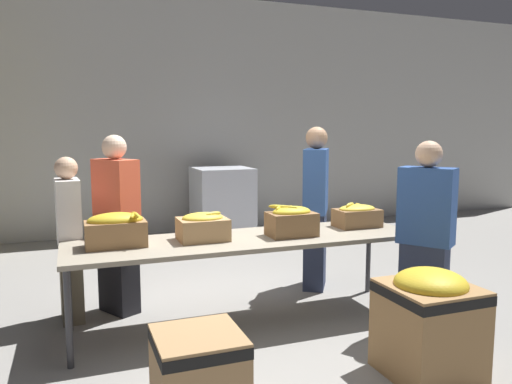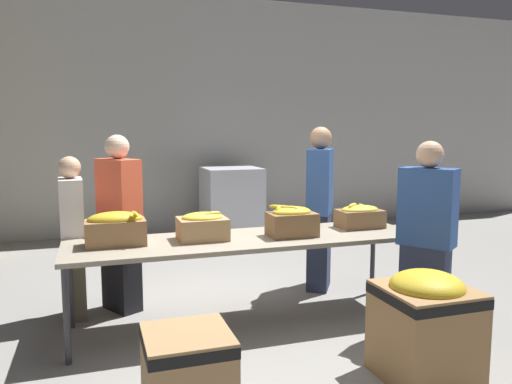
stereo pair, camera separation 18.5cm
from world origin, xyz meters
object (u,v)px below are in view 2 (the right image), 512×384
(volunteer_2, at_px, (73,239))
(donation_bin_1, at_px, (425,322))
(donation_bin_0, at_px, (188,373))
(pallet_stack_0, at_px, (231,204))
(volunteer_1, at_px, (426,241))
(volunteer_0, at_px, (320,209))
(banana_box_2, at_px, (292,221))
(sorting_table, at_px, (247,243))
(banana_box_1, at_px, (203,226))
(volunteer_3, at_px, (120,224))
(banana_box_0, at_px, (116,228))
(banana_box_3, at_px, (360,216))

(volunteer_2, height_order, donation_bin_1, volunteer_2)
(donation_bin_0, distance_m, donation_bin_1, 1.69)
(donation_bin_0, distance_m, pallet_stack_0, 5.17)
(volunteer_1, xyz_separation_m, donation_bin_1, (-0.46, -0.63, -0.41))
(volunteer_1, bearing_deg, volunteer_0, -24.04)
(banana_box_2, xyz_separation_m, pallet_stack_0, (0.41, 3.59, -0.37))
(sorting_table, distance_m, volunteer_1, 1.55)
(banana_box_1, relative_size, donation_bin_0, 0.75)
(banana_box_2, relative_size, donation_bin_1, 0.55)
(pallet_stack_0, bearing_deg, banana_box_2, -96.50)
(volunteer_1, bearing_deg, pallet_stack_0, -28.04)
(sorting_table, height_order, volunteer_1, volunteer_1)
(sorting_table, xyz_separation_m, volunteer_1, (1.35, -0.75, 0.08))
(volunteer_3, bearing_deg, volunteer_1, 29.08)
(sorting_table, bearing_deg, banana_box_1, 173.15)
(sorting_table, xyz_separation_m, banana_box_0, (-1.13, 0.06, 0.19))
(banana_box_1, height_order, volunteer_3, volunteer_3)
(banana_box_0, relative_size, volunteer_2, 0.32)
(banana_box_0, relative_size, banana_box_1, 1.16)
(banana_box_3, bearing_deg, banana_box_1, -178.20)
(banana_box_3, bearing_deg, volunteer_2, 168.75)
(banana_box_2, relative_size, pallet_stack_0, 0.38)
(sorting_table, bearing_deg, banana_box_2, -8.83)
(volunteer_1, bearing_deg, donation_bin_1, 108.85)
(sorting_table, bearing_deg, pallet_stack_0, 76.95)
(banana_box_1, bearing_deg, banana_box_3, 1.80)
(sorting_table, bearing_deg, donation_bin_0, -119.98)
(banana_box_2, height_order, donation_bin_1, banana_box_2)
(volunteer_0, xyz_separation_m, pallet_stack_0, (-0.24, 2.80, -0.33))
(volunteer_2, bearing_deg, donation_bin_0, 15.90)
(volunteer_0, bearing_deg, volunteer_3, -57.21)
(banana_box_3, relative_size, volunteer_1, 0.26)
(donation_bin_0, bearing_deg, banana_box_1, 74.28)
(banana_box_3, bearing_deg, banana_box_0, -179.14)
(banana_box_1, xyz_separation_m, volunteer_2, (-1.11, 0.59, -0.16))
(banana_box_3, relative_size, volunteer_2, 0.29)
(banana_box_2, xyz_separation_m, volunteer_3, (-1.48, 0.76, -0.08))
(banana_box_0, height_order, donation_bin_0, banana_box_0)
(banana_box_3, bearing_deg, pallet_stack_0, 96.41)
(volunteer_2, xyz_separation_m, pallet_stack_0, (2.32, 2.89, -0.19))
(volunteer_0, distance_m, volunteer_2, 2.57)
(volunteer_2, bearing_deg, banana_box_0, 29.47)
(banana_box_2, distance_m, volunteer_2, 2.04)
(banana_box_2, height_order, volunteer_1, volunteer_1)
(volunteer_1, distance_m, pallet_stack_0, 4.31)
(volunteer_1, relative_size, volunteer_3, 0.97)
(sorting_table, distance_m, volunteer_2, 1.63)
(banana_box_0, distance_m, pallet_stack_0, 3.99)
(volunteer_1, bearing_deg, banana_box_0, 36.69)
(volunteer_2, bearing_deg, sorting_table, 63.79)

